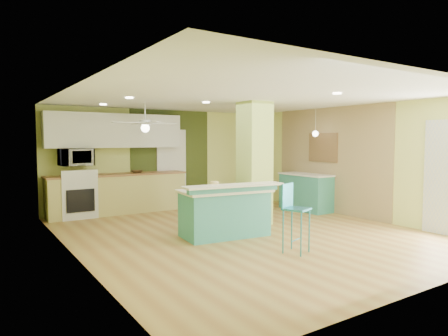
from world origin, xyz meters
The scene contains 22 objects.
floor centered at (0.00, 0.00, -0.01)m, with size 6.00×7.00×0.01m, color olive.
ceiling centered at (0.00, 0.00, 2.50)m, with size 6.00×7.00×0.01m, color white.
wall_back centered at (0.00, 3.50, 1.25)m, with size 6.00×0.01×2.50m, color #D9E47A.
wall_front centered at (0.00, -3.50, 1.25)m, with size 6.00×0.01×2.50m, color #D9E47A.
wall_left centered at (-3.00, 0.00, 1.25)m, with size 0.01×7.00×2.50m, color #D9E47A.
wall_right centered at (3.00, 0.00, 1.25)m, with size 0.01×7.00×2.50m, color #D9E47A.
wood_panel centered at (2.99, 0.60, 1.25)m, with size 0.02×3.40×2.50m, color #8C7350.
olive_accent centered at (0.20, 3.49, 1.25)m, with size 2.20×0.02×2.50m, color #3B481D.
interior_door centered at (0.20, 3.46, 1.00)m, with size 0.82×0.05×2.00m, color white.
column centered at (0.65, 0.50, 1.25)m, with size 0.55×0.55×2.50m, color #B1CB5E.
kitchen_run centered at (-1.30, 3.20, 0.47)m, with size 3.25×0.63×0.94m.
stove centered at (-2.25, 3.19, 0.46)m, with size 0.76×0.66×1.08m.
upper_cabinets centered at (-1.30, 3.32, 1.95)m, with size 3.20×0.34×0.80m, color white.
microwave centered at (-2.25, 3.20, 1.35)m, with size 0.70×0.48×0.39m, color white.
ceiling_fan centered at (-1.10, 2.00, 2.08)m, with size 1.41×1.41×0.61m.
pendant_lamp centered at (2.65, 0.75, 1.88)m, with size 0.14×0.14×0.69m.
wall_decor centered at (2.96, 0.80, 1.55)m, with size 0.03×0.90×0.70m, color brown.
peninsula centered at (-0.43, -0.06, 0.45)m, with size 1.84×1.14×0.97m.
bar_stool centered at (-0.13, -1.49, 0.71)m, with size 0.45×0.45×1.06m.
side_counter centered at (2.70, 1.09, 0.45)m, with size 0.60×1.40×0.90m.
fruit_bowl centered at (-0.88, 3.11, 0.97)m, with size 0.28×0.28×0.07m, color #3C2918.
canister centered at (-0.71, -0.15, 0.93)m, with size 0.14×0.14×0.17m, color gold.
Camera 1 is at (-4.33, -5.98, 1.73)m, focal length 32.00 mm.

